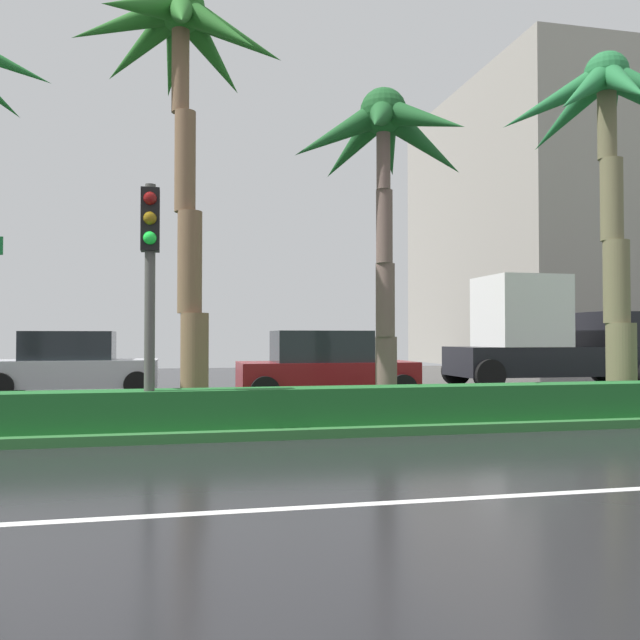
# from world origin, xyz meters

# --- Properties ---
(ground_plane) EXTENTS (90.00, 42.00, 0.10)m
(ground_plane) POSITION_xyz_m (0.00, 9.00, -0.05)
(ground_plane) COLOR black
(median_strip) EXTENTS (85.50, 4.00, 0.15)m
(median_strip) POSITION_xyz_m (0.00, 8.00, 0.07)
(median_strip) COLOR #2D6B33
(median_strip) RESTS_ON ground_plane
(palm_tree_centre) EXTENTS (4.07, 3.85, 7.97)m
(palm_tree_centre) POSITION_xyz_m (2.62, 8.42, 6.52)
(palm_tree_centre) COLOR brown
(palm_tree_centre) RESTS_ON median_strip
(palm_tree_centre_right) EXTENTS (3.67, 3.70, 6.25)m
(palm_tree_centre_right) POSITION_xyz_m (6.49, 8.26, 5.16)
(palm_tree_centre_right) COLOR brown
(palm_tree_centre_right) RESTS_ON median_strip
(palm_tree_mid_right) EXTENTS (4.39, 4.35, 7.38)m
(palm_tree_mid_right) POSITION_xyz_m (11.33, 8.10, 5.77)
(palm_tree_mid_right) COLOR #686244
(palm_tree_mid_right) RESTS_ON median_strip
(traffic_signal_median_right) EXTENTS (0.28, 0.43, 3.77)m
(traffic_signal_median_right) POSITION_xyz_m (2.15, 6.44, 2.74)
(traffic_signal_median_right) COLOR #4C4C47
(traffic_signal_median_right) RESTS_ON median_strip
(car_in_traffic_second) EXTENTS (4.30, 2.02, 1.72)m
(car_in_traffic_second) POSITION_xyz_m (-0.07, 14.82, 0.83)
(car_in_traffic_second) COLOR silver
(car_in_traffic_second) RESTS_ON ground_plane
(car_in_traffic_third) EXTENTS (4.30, 2.02, 1.72)m
(car_in_traffic_third) POSITION_xyz_m (6.16, 11.97, 0.83)
(car_in_traffic_third) COLOR maroon
(car_in_traffic_third) RESTS_ON ground_plane
(box_truck_lead) EXTENTS (6.40, 2.64, 3.46)m
(box_truck_lead) POSITION_xyz_m (14.13, 15.02, 1.55)
(box_truck_lead) COLOR black
(box_truck_lead) RESTS_ON ground_plane
(building_far_right) EXTENTS (15.65, 16.00, 15.01)m
(building_far_right) POSITION_xyz_m (25.47, 29.45, 7.51)
(building_far_right) COLOR gray
(building_far_right) RESTS_ON ground_plane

